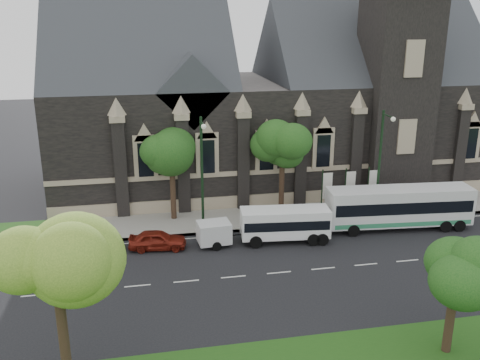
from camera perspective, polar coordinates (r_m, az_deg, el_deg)
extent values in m
plane|color=black|center=(34.30, 4.29, -10.07)|extent=(160.00, 160.00, 0.00)
cube|color=gray|center=(42.67, 0.96, -4.18)|extent=(80.00, 5.00, 0.15)
cube|color=black|center=(51.44, 3.05, 5.34)|extent=(40.00, 15.00, 10.00)
cube|color=#2F3237|center=(49.11, -10.80, 10.39)|extent=(16.00, 15.00, 15.00)
cube|color=#2F3237|center=(53.92, 13.70, 10.83)|extent=(20.00, 15.00, 15.00)
cube|color=#2F3237|center=(44.85, -5.54, 9.96)|extent=(6.00, 6.00, 6.00)
cube|color=black|center=(48.69, 16.53, 8.74)|extent=(5.50, 5.50, 18.00)
cube|color=tan|center=(44.83, 5.33, 1.06)|extent=(40.00, 0.22, 0.40)
cube|color=tan|center=(45.64, 5.24, -2.07)|extent=(40.00, 0.25, 1.20)
cube|color=black|center=(43.77, 2.93, 2.88)|extent=(1.20, 0.12, 2.80)
cylinder|color=black|center=(24.74, -18.59, -17.08)|extent=(0.44, 0.44, 4.40)
sphere|color=#5C8929|center=(22.76, -19.58, -8.67)|extent=(4.16, 4.16, 4.16)
sphere|color=#5C8929|center=(23.03, -17.59, -6.01)|extent=(3.12, 3.12, 3.12)
cylinder|color=black|center=(28.28, 21.92, -14.34)|extent=(0.44, 0.44, 3.08)
sphere|color=#174A17|center=(26.91, 22.63, -8.98)|extent=(3.20, 3.20, 3.20)
sphere|color=#174A17|center=(27.42, 23.16, -7.15)|extent=(2.40, 2.40, 2.40)
cylinder|color=black|center=(43.60, 4.56, -1.08)|extent=(0.44, 0.44, 3.96)
sphere|color=#174A17|center=(42.57, 4.68, 3.59)|extent=(3.84, 3.84, 3.84)
sphere|color=#174A17|center=(43.27, 5.37, 4.78)|extent=(2.88, 2.88, 2.88)
cylinder|color=black|center=(42.18, -7.32, -1.82)|extent=(0.44, 0.44, 3.96)
sphere|color=#174A17|center=(41.14, -7.51, 2.90)|extent=(3.68, 3.68, 3.68)
sphere|color=#174A17|center=(41.68, -6.66, 4.11)|extent=(2.76, 2.76, 2.76)
cylinder|color=black|center=(42.42, 14.96, 1.40)|extent=(0.20, 0.20, 9.00)
cylinder|color=black|center=(40.79, 15.90, 6.76)|extent=(0.10, 1.60, 0.10)
sphere|color=silver|center=(40.11, 16.40, 6.40)|extent=(0.36, 0.36, 0.36)
cylinder|color=black|center=(38.53, -4.16, 0.34)|extent=(0.20, 0.20, 9.00)
cylinder|color=black|center=(36.72, -4.15, 6.24)|extent=(0.10, 1.60, 0.10)
sphere|color=silver|center=(35.96, -3.99, 5.84)|extent=(0.36, 0.36, 0.36)
cylinder|color=black|center=(43.13, 8.93, -1.43)|extent=(0.10, 0.10, 4.00)
cube|color=white|center=(43.09, 9.54, -0.63)|extent=(0.80, 0.04, 2.20)
cylinder|color=black|center=(43.83, 11.40, -1.25)|extent=(0.10, 0.10, 4.00)
cube|color=white|center=(43.81, 11.99, -0.47)|extent=(0.80, 0.04, 2.20)
cylinder|color=black|center=(44.61, 13.78, -1.08)|extent=(0.10, 0.10, 4.00)
cube|color=white|center=(44.61, 14.36, -0.32)|extent=(0.80, 0.04, 2.20)
cube|color=silver|center=(42.09, 17.01, -2.70)|extent=(11.34, 3.21, 2.81)
cube|color=black|center=(42.03, 17.03, -2.49)|extent=(10.89, 3.21, 0.91)
cube|color=#2E8056|center=(42.47, 16.87, -4.10)|extent=(10.89, 3.20, 0.35)
cylinder|color=black|center=(40.21, 12.31, -5.43)|extent=(0.92, 0.35, 0.90)
cylinder|color=black|center=(42.25, 11.33, -4.22)|extent=(0.92, 0.35, 0.90)
cylinder|color=black|center=(43.03, 21.56, -4.74)|extent=(0.92, 0.35, 0.90)
cylinder|color=black|center=(44.94, 20.22, -3.65)|extent=(0.92, 0.35, 0.90)
cylinder|color=black|center=(43.56, 22.87, -4.64)|extent=(0.92, 0.35, 0.90)
cylinder|color=black|center=(45.45, 21.48, -3.56)|extent=(0.92, 0.35, 0.90)
cube|color=white|center=(38.26, 4.94, -4.63)|extent=(6.61, 2.66, 2.03)
cube|color=black|center=(38.23, 4.94, -4.53)|extent=(6.36, 2.67, 0.70)
cylinder|color=black|center=(37.42, 1.75, -6.79)|extent=(0.92, 0.37, 0.90)
cylinder|color=black|center=(39.26, 1.39, -5.58)|extent=(0.92, 0.37, 0.90)
cylinder|color=black|center=(38.13, 8.04, -6.49)|extent=(0.92, 0.37, 0.90)
cylinder|color=black|center=(39.93, 7.39, -5.32)|extent=(0.92, 0.37, 0.90)
cylinder|color=black|center=(38.27, 8.99, -6.44)|extent=(0.92, 0.37, 0.90)
cylinder|color=black|center=(40.07, 8.29, -5.28)|extent=(0.92, 0.37, 0.90)
cube|color=silver|center=(37.58, -2.87, -5.72)|extent=(2.43, 1.90, 1.49)
cylinder|color=black|center=(37.10, -2.55, -7.24)|extent=(0.66, 0.28, 0.64)
cylinder|color=black|center=(38.64, -3.14, -6.21)|extent=(0.66, 0.28, 0.64)
cylinder|color=black|center=(38.07, -0.65, -6.05)|extent=(1.38, 0.19, 0.08)
imported|color=#7EA3B7|center=(38.14, -15.91, -6.66)|extent=(4.14, 1.70, 1.33)
imported|color=maroon|center=(37.62, -9.01, -6.48)|extent=(4.21, 2.09, 1.38)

